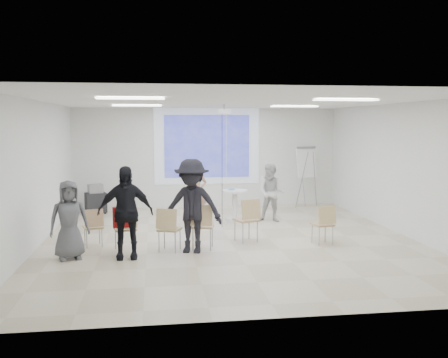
{
  "coord_description": "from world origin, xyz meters",
  "views": [
    {
      "loc": [
        -1.6,
        -10.6,
        2.52
      ],
      "look_at": [
        0.0,
        0.8,
        1.25
      ],
      "focal_mm": 40.0,
      "sensor_mm": 36.0,
      "label": 1
    }
  ],
  "objects": [
    {
      "name": "chair_left_inner",
      "position": [
        -1.34,
        -0.88,
        0.52
      ],
      "size": [
        0.54,
        0.56,
        0.88
      ],
      "rotation": [
        0.0,
        0.0,
        -0.35
      ],
      "color": "tan",
      "rests_on": "floor"
    },
    {
      "name": "wall_back",
      "position": [
        0.0,
        4.55,
        1.5
      ],
      "size": [
        8.0,
        0.1,
        3.0
      ],
      "primitive_type": "cube",
      "color": "silver",
      "rests_on": "floor"
    },
    {
      "name": "audience_mid",
      "position": [
        -0.89,
        -0.97,
        1.05
      ],
      "size": [
        1.51,
        1.09,
        2.09
      ],
      "primitive_type": "imported",
      "rotation": [
        0.0,
        0.0,
        -0.29
      ],
      "color": "black",
      "rests_on": "floor"
    },
    {
      "name": "pedestal_table",
      "position": [
        0.47,
        2.14,
        0.46
      ],
      "size": [
        0.84,
        0.84,
        0.83
      ],
      "rotation": [
        0.0,
        0.0,
        -0.3
      ],
      "color": "silver",
      "rests_on": "floor"
    },
    {
      "name": "av_cart",
      "position": [
        -3.26,
        3.73,
        0.38
      ],
      "size": [
        0.66,
        0.59,
        0.83
      ],
      "rotation": [
        0.0,
        0.0,
        0.31
      ],
      "color": "black",
      "rests_on": "floor"
    },
    {
      "name": "wall_right",
      "position": [
        4.05,
        0.0,
        1.5
      ],
      "size": [
        0.1,
        9.0,
        3.0
      ],
      "primitive_type": "cube",
      "color": "silver",
      "rests_on": "floor"
    },
    {
      "name": "controller_right",
      "position": [
        1.21,
        2.13,
        1.13
      ],
      "size": [
        0.09,
        0.14,
        0.04
      ],
      "primitive_type": "cube",
      "rotation": [
        0.0,
        0.0,
        -0.4
      ],
      "color": "white",
      "rests_on": "player_right"
    },
    {
      "name": "chair_far_left",
      "position": [
        -2.86,
        -0.27,
        0.48
      ],
      "size": [
        0.47,
        0.49,
        0.8
      ],
      "rotation": [
        0.0,
        0.0,
        0.26
      ],
      "color": "tan",
      "rests_on": "floor"
    },
    {
      "name": "controller_left",
      "position": [
        -0.38,
        2.22,
        1.17
      ],
      "size": [
        0.06,
        0.13,
        0.04
      ],
      "primitive_type": "cube",
      "rotation": [
        0.0,
        0.0,
        0.12
      ],
      "color": "silver",
      "rests_on": "player_left"
    },
    {
      "name": "ceiling",
      "position": [
        0.0,
        0.0,
        3.05
      ],
      "size": [
        8.0,
        9.0,
        0.1
      ],
      "primitive_type": "cube",
      "color": "white",
      "rests_on": "wall_back"
    },
    {
      "name": "wall_left",
      "position": [
        -4.05,
        0.0,
        1.5
      ],
      "size": [
        0.1,
        9.0,
        3.0
      ],
      "primitive_type": "cube",
      "color": "silver",
      "rests_on": "floor"
    },
    {
      "name": "fluor_panel_sw",
      "position": [
        -2.0,
        -1.5,
        2.97
      ],
      "size": [
        1.2,
        0.3,
        0.02
      ],
      "primitive_type": "cube",
      "color": "white",
      "rests_on": "ceiling"
    },
    {
      "name": "projection_halo",
      "position": [
        0.0,
        4.49,
        1.85
      ],
      "size": [
        3.2,
        0.01,
        2.3
      ],
      "primitive_type": "cube",
      "color": "silver",
      "rests_on": "wall_back"
    },
    {
      "name": "fluor_panel_se",
      "position": [
        2.0,
        -1.5,
        2.97
      ],
      "size": [
        1.2,
        0.3,
        0.02
      ],
      "primitive_type": "cube",
      "color": "white",
      "rests_on": "ceiling"
    },
    {
      "name": "player_left",
      "position": [
        -0.56,
        1.97,
        0.89
      ],
      "size": [
        0.7,
        0.52,
        1.78
      ],
      "primitive_type": "imported",
      "rotation": [
        0.0,
        0.0,
        0.12
      ],
      "color": "tan",
      "rests_on": "floor"
    },
    {
      "name": "fluor_panel_nw",
      "position": [
        -2.0,
        2.0,
        2.97
      ],
      "size": [
        1.2,
        0.3,
        0.02
      ],
      "primitive_type": "cube",
      "color": "white",
      "rests_on": "ceiling"
    },
    {
      "name": "player_right",
      "position": [
        1.39,
        1.88,
        0.84
      ],
      "size": [
        0.99,
        0.91,
        1.67
      ],
      "primitive_type": "imported",
      "rotation": [
        0.0,
        0.0,
        -0.4
      ],
      "color": "silver",
      "rests_on": "floor"
    },
    {
      "name": "fluor_panel_ne",
      "position": [
        2.0,
        2.0,
        2.97
      ],
      "size": [
        1.2,
        0.3,
        0.02
      ],
      "primitive_type": "cube",
      "color": "white",
      "rests_on": "ceiling"
    },
    {
      "name": "flipchart_easel",
      "position": [
        2.96,
        3.94,
        1.36
      ],
      "size": [
        0.76,
        0.6,
        1.85
      ],
      "rotation": [
        0.0,
        0.0,
        0.32
      ],
      "color": "gray",
      "rests_on": "floor"
    },
    {
      "name": "red_jacket",
      "position": [
        -2.2,
        -0.85,
        0.72
      ],
      "size": [
        0.44,
        0.19,
        0.41
      ],
      "primitive_type": "cube",
      "rotation": [
        0.0,
        0.0,
        0.23
      ],
      "color": "#B41716",
      "rests_on": "chair_left_mid"
    },
    {
      "name": "chair_right_inner",
      "position": [
        0.36,
        -0.3,
        0.56
      ],
      "size": [
        0.57,
        0.59,
        0.94
      ],
      "rotation": [
        0.0,
        0.0,
        0.33
      ],
      "color": "tan",
      "rests_on": "floor"
    },
    {
      "name": "floor",
      "position": [
        0.0,
        0.0,
        -0.05
      ],
      "size": [
        8.0,
        9.0,
        0.1
      ],
      "primitive_type": "cube",
      "color": "beige",
      "rests_on": "ground"
    },
    {
      "name": "ceiling_projector",
      "position": [
        0.1,
        1.49,
        2.69
      ],
      "size": [
        0.3,
        0.25,
        3.0
      ],
      "color": "white",
      "rests_on": "ceiling"
    },
    {
      "name": "projection_image",
      "position": [
        0.0,
        4.47,
        1.85
      ],
      "size": [
        2.6,
        0.01,
        1.9
      ],
      "primitive_type": "cube",
      "color": "#323AAA",
      "rests_on": "wall_back"
    },
    {
      "name": "chair_right_far",
      "position": [
        1.9,
        -0.74,
        0.49
      ],
      "size": [
        0.46,
        0.48,
        0.83
      ],
      "rotation": [
        0.0,
        0.0,
        0.17
      ],
      "color": "tan",
      "rests_on": "floor"
    },
    {
      "name": "audience_left",
      "position": [
        -2.15,
        -1.23,
        1.0
      ],
      "size": [
        1.17,
        0.71,
        2.01
      ],
      "primitive_type": "imported",
      "rotation": [
        0.0,
        0.0,
        0.0
      ],
      "color": "black",
      "rests_on": "floor"
    },
    {
      "name": "audience_outer",
      "position": [
        -3.19,
        -1.14,
        0.83
      ],
      "size": [
        0.93,
        0.75,
        1.66
      ],
      "primitive_type": "imported",
      "rotation": [
        0.0,
        0.0,
        0.29
      ],
      "color": "#5C5D61",
      "rests_on": "floor"
    },
    {
      "name": "laptop",
      "position": [
        -1.32,
        -0.79,
        0.47
      ],
      "size": [
        0.38,
        0.33,
        0.03
      ],
      "primitive_type": "imported",
      "rotation": [
        0.0,
        0.0,
        2.79
      ],
      "color": "black",
      "rests_on": "chair_left_inner"
    },
    {
      "name": "chair_center",
      "position": [
        -0.67,
        -0.8,
        0.55
      ],
      "size": [
        0.53,
        0.55,
        0.93
      ],
      "rotation": [
        0.0,
        0.0,
        -0.22
      ],
      "color": "tan",
      "rests_on": "floor"
    },
    {
      "name": "chair_left_mid",
      "position": [
        -2.18,
        -0.71,
        0.52
      ],
      "size": [
        0.5,
        0.52,
        0.88
      ],
      "rotation": [
        0.0,
        0.0,
        0.23
      ],
      "color": "tan",
      "rests_on": "floor"
    }
  ]
}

